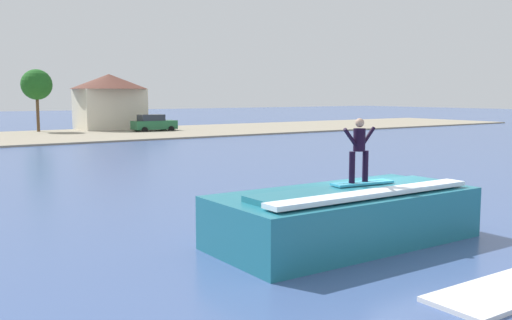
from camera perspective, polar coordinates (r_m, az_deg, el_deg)
ground_plane at (r=17.47m, az=11.95°, el=-6.66°), size 260.00×260.00×0.00m
wave_crest at (r=15.48m, az=8.92°, el=-5.54°), size 7.23×3.30×1.56m
surfboard at (r=15.62m, az=10.62°, el=-2.27°), size 1.86×0.68×0.06m
surfer at (r=15.41m, az=10.29°, el=1.33°), size 1.14×0.32×1.72m
shoreline_bank at (r=55.60m, az=-21.33°, el=2.15°), size 120.00×17.26×0.15m
car_far_shore at (r=60.51m, az=-10.23°, el=3.65°), size 4.58×2.12×1.86m
house_gabled_white at (r=64.96m, az=-14.46°, el=6.04°), size 8.42×8.42×6.17m
tree_short_bushy at (r=62.28m, az=-21.12°, el=7.03°), size 3.09×3.09×6.49m
whitewater_patch at (r=12.85m, az=24.19°, el=-11.74°), size 4.00×1.42×0.10m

